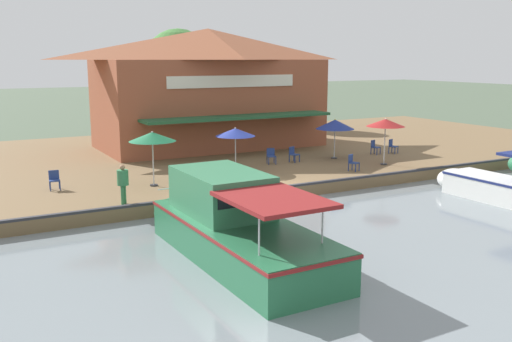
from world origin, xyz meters
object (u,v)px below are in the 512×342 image
motorboat_mid_row (227,223)px  patio_umbrella_mid_patio_right (386,123)px  waterfront_restaurant (209,87)px  cafe_chair_facing_river (293,154)px  cafe_chair_under_first_umbrella (392,146)px  motorboat_nearest_quay (490,186)px  patio_umbrella_mid_patio_left (152,137)px  cafe_chair_mid_patio (375,146)px  patio_umbrella_by_entrance (235,132)px  tree_upstream_bank (278,70)px  cafe_chair_back_row_seat (271,155)px  person_at_quay_edge (123,180)px  tree_behind_restaurant (177,66)px  cafe_chair_beside_entrance (54,179)px  patio_umbrella_far_corner (335,124)px  cafe_chair_far_corner_seat (353,162)px

motorboat_mid_row → patio_umbrella_mid_patio_right: bearing=119.5°
waterfront_restaurant → cafe_chair_facing_river: (7.71, 1.66, -3.37)m
cafe_chair_under_first_umbrella → motorboat_mid_row: bearing=-57.9°
cafe_chair_under_first_umbrella → motorboat_nearest_quay: motorboat_nearest_quay is taller
patio_umbrella_mid_patio_left → cafe_chair_mid_patio: patio_umbrella_mid_patio_left is taller
patio_umbrella_mid_patio_right → patio_umbrella_by_entrance: 8.21m
cafe_chair_facing_river → tree_upstream_bank: tree_upstream_bank is taller
waterfront_restaurant → cafe_chair_mid_patio: size_ratio=17.10×
cafe_chair_back_row_seat → motorboat_mid_row: 13.07m
patio_umbrella_by_entrance → tree_upstream_bank: bearing=142.6°
tree_upstream_bank → cafe_chair_facing_river: bearing=-27.7°
patio_umbrella_mid_patio_left → cafe_chair_back_row_seat: patio_umbrella_mid_patio_left is taller
cafe_chair_back_row_seat → cafe_chair_facing_river: (0.12, 1.37, 0.00)m
motorboat_mid_row → cafe_chair_under_first_umbrella: bearing=122.1°
person_at_quay_edge → tree_behind_restaurant: bearing=152.5°
cafe_chair_beside_entrance → cafe_chair_facing_river: (-0.76, 12.90, 0.00)m
patio_umbrella_by_entrance → person_at_quay_edge: (4.01, -6.97, -1.01)m
patio_umbrella_mid_patio_right → cafe_chair_back_row_seat: 6.41m
cafe_chair_back_row_seat → motorboat_mid_row: size_ratio=0.09×
cafe_chair_beside_entrance → tree_upstream_bank: bearing=126.3°
waterfront_restaurant → tree_behind_restaurant: tree_behind_restaurant is taller
patio_umbrella_mid_patio_left → cafe_chair_facing_river: size_ratio=2.94×
motorboat_nearest_quay → waterfront_restaurant: bearing=-160.8°
patio_umbrella_mid_patio_left → motorboat_mid_row: (8.29, -0.30, -1.81)m
patio_umbrella_mid_patio_right → cafe_chair_mid_patio: 3.88m
person_at_quay_edge → motorboat_mid_row: motorboat_mid_row is taller
tree_behind_restaurant → motorboat_mid_row: bearing=-17.3°
patio_umbrella_far_corner → motorboat_mid_row: size_ratio=0.24×
patio_umbrella_by_entrance → cafe_chair_back_row_seat: 3.12m
cafe_chair_facing_river → motorboat_nearest_quay: bearing=24.4°
patio_umbrella_by_entrance → cafe_chair_under_first_umbrella: bearing=91.7°
cafe_chair_back_row_seat → cafe_chair_far_corner_seat: bearing=35.2°
waterfront_restaurant → motorboat_mid_row: (18.11, -7.45, -3.41)m
patio_umbrella_by_entrance → cafe_chair_back_row_seat: (-0.82, 2.59, -1.51)m
patio_umbrella_by_entrance → cafe_chair_facing_river: 4.30m
patio_umbrella_mid_patio_left → motorboat_nearest_quay: 15.32m
patio_umbrella_mid_patio_left → cafe_chair_under_first_umbrella: 15.90m
patio_umbrella_mid_patio_left → patio_umbrella_far_corner: 11.67m
cafe_chair_beside_entrance → cafe_chair_under_first_umbrella: (-0.38, 19.79, 0.00)m
waterfront_restaurant → patio_umbrella_mid_patio_right: waterfront_restaurant is taller
cafe_chair_back_row_seat → cafe_chair_beside_entrance: bearing=-85.6°
patio_umbrella_mid_patio_left → motorboat_nearest_quay: bearing=60.3°
motorboat_nearest_quay → cafe_chair_facing_river: bearing=-155.6°
person_at_quay_edge → tree_behind_restaurant: (-17.35, 9.02, 4.14)m
patio_umbrella_by_entrance → cafe_chair_far_corner_seat: size_ratio=2.63×
cafe_chair_far_corner_seat → motorboat_nearest_quay: 6.73m
patio_umbrella_mid_patio_right → cafe_chair_far_corner_seat: size_ratio=2.99×
cafe_chair_under_first_umbrella → patio_umbrella_mid_patio_left: bearing=-83.7°
cafe_chair_mid_patio → tree_upstream_bank: tree_upstream_bank is taller
cafe_chair_beside_entrance → motorboat_mid_row: size_ratio=0.09×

